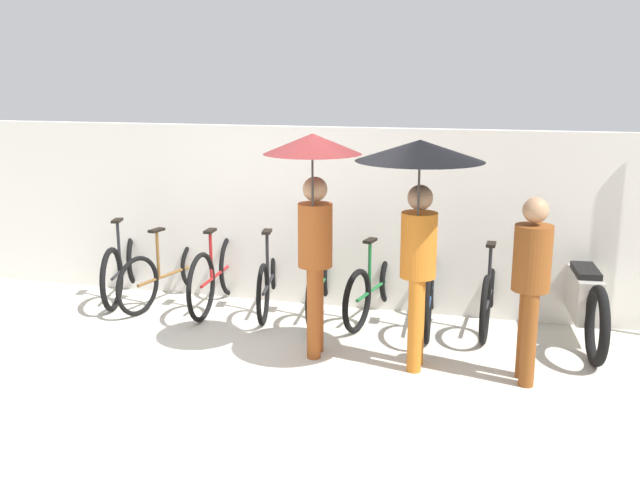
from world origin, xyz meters
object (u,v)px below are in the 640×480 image
(parked_bicycle_5, at_px, (376,286))
(parked_bicycle_6, at_px, (431,290))
(pedestrian_trailing, at_px, (531,276))
(parked_bicycle_0, at_px, (125,266))
(motorcycle, at_px, (583,298))
(parked_bicycle_7, at_px, (490,293))
(parked_bicycle_3, at_px, (270,278))
(pedestrian_center, at_px, (419,188))
(parked_bicycle_2, at_px, (217,273))
(parked_bicycle_1, at_px, (170,272))
(parked_bicycle_4, at_px, (322,283))
(pedestrian_leading, at_px, (314,191))

(parked_bicycle_5, bearing_deg, parked_bicycle_6, -86.74)
(pedestrian_trailing, bearing_deg, parked_bicycle_0, -24.43)
(parked_bicycle_0, xyz_separation_m, motorcycle, (5.18, -0.07, 0.05))
(parked_bicycle_6, height_order, parked_bicycle_7, parked_bicycle_6)
(parked_bicycle_0, distance_m, pedestrian_trailing, 4.82)
(parked_bicycle_3, xyz_separation_m, pedestrian_trailing, (2.78, -1.34, 0.60))
(parked_bicycle_0, relative_size, pedestrian_center, 0.82)
(parked_bicycle_2, bearing_deg, parked_bicycle_6, -92.53)
(parked_bicycle_1, xyz_separation_m, parked_bicycle_3, (1.21, 0.06, -0.00))
(parked_bicycle_3, relative_size, motorcycle, 0.80)
(parked_bicycle_3, xyz_separation_m, pedestrian_center, (1.82, -1.37, 1.32))
(parked_bicycle_0, bearing_deg, parked_bicycle_5, -103.25)
(parked_bicycle_1, xyz_separation_m, parked_bicycle_4, (1.82, 0.04, -0.00))
(parked_bicycle_3, relative_size, pedestrian_trailing, 1.05)
(parked_bicycle_0, relative_size, pedestrian_trailing, 1.05)
(parked_bicycle_5, relative_size, parked_bicycle_7, 0.97)
(pedestrian_center, distance_m, motorcycle, 2.36)
(parked_bicycle_7, relative_size, pedestrian_trailing, 1.05)
(parked_bicycle_0, relative_size, parked_bicycle_7, 1.00)
(pedestrian_leading, bearing_deg, pedestrian_trailing, 172.85)
(parked_bicycle_1, xyz_separation_m, pedestrian_trailing, (3.99, -1.28, 0.59))
(parked_bicycle_7, distance_m, pedestrian_center, 2.00)
(parked_bicycle_5, distance_m, pedestrian_leading, 1.82)
(parked_bicycle_7, height_order, pedestrian_center, pedestrian_center)
(parked_bicycle_2, relative_size, parked_bicycle_3, 1.01)
(motorcycle, bearing_deg, parked_bicycle_0, 84.50)
(parked_bicycle_2, height_order, motorcycle, parked_bicycle_2)
(parked_bicycle_1, xyz_separation_m, parked_bicycle_6, (3.04, -0.03, 0.03))
(parked_bicycle_1, bearing_deg, motorcycle, -77.34)
(parked_bicycle_4, distance_m, motorcycle, 2.75)
(parked_bicycle_0, distance_m, parked_bicycle_1, 0.61)
(parked_bicycle_5, xyz_separation_m, pedestrian_leading, (-0.35, -1.28, 1.24))
(pedestrian_trailing, bearing_deg, pedestrian_leading, -10.03)
(parked_bicycle_0, distance_m, pedestrian_leading, 3.21)
(parked_bicycle_2, relative_size, parked_bicycle_5, 1.04)
(parked_bicycle_0, relative_size, pedestrian_leading, 0.81)
(parked_bicycle_7, relative_size, pedestrian_leading, 0.81)
(pedestrian_center, relative_size, pedestrian_trailing, 1.28)
(parked_bicycle_5, distance_m, pedestrian_trailing, 2.14)
(parked_bicycle_0, distance_m, motorcycle, 5.18)
(parked_bicycle_0, xyz_separation_m, pedestrian_leading, (2.69, -1.26, 1.21))
(parked_bicycle_2, xyz_separation_m, parked_bicycle_6, (2.43, 0.00, -0.01))
(parked_bicycle_7, height_order, pedestrian_leading, pedestrian_leading)
(pedestrian_leading, bearing_deg, motorcycle, -160.01)
(parked_bicycle_3, bearing_deg, pedestrian_trailing, -126.25)
(parked_bicycle_1, bearing_deg, pedestrian_trailing, -94.67)
(pedestrian_leading, distance_m, pedestrian_center, 0.96)
(parked_bicycle_4, bearing_deg, parked_bicycle_2, 88.34)
(parked_bicycle_7, distance_m, pedestrian_trailing, 1.52)
(parked_bicycle_5, bearing_deg, parked_bicycle_3, 100.94)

